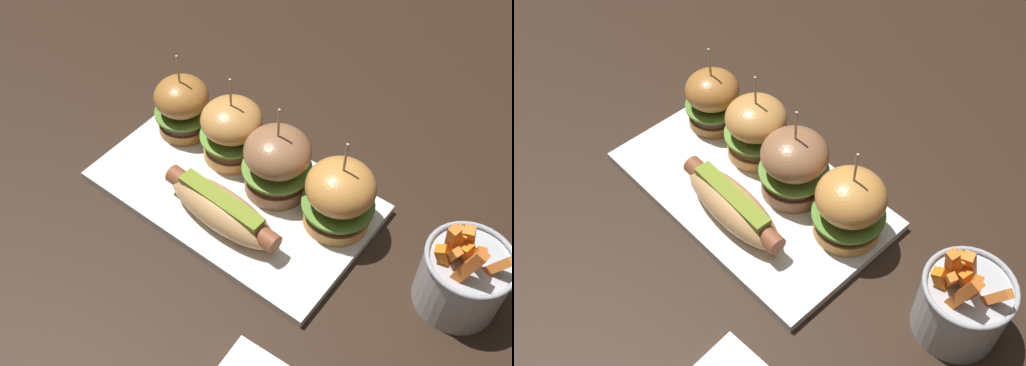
% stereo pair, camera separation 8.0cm
% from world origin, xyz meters
% --- Properties ---
extents(ground_plane, '(3.00, 3.00, 0.00)m').
position_xyz_m(ground_plane, '(0.00, 0.00, 0.00)').
color(ground_plane, black).
extents(platter_main, '(0.38, 0.22, 0.01)m').
position_xyz_m(platter_main, '(0.00, 0.00, 0.01)').
color(platter_main, white).
rests_on(platter_main, ground).
extents(hot_dog, '(0.18, 0.06, 0.05)m').
position_xyz_m(hot_dog, '(0.02, -0.05, 0.04)').
color(hot_dog, tan).
rests_on(hot_dog, platter_main).
extents(slider_far_left, '(0.08, 0.08, 0.13)m').
position_xyz_m(slider_far_left, '(-0.13, 0.05, 0.06)').
color(slider_far_left, '#B47233').
rests_on(slider_far_left, platter_main).
extents(slider_center_left, '(0.09, 0.09, 0.14)m').
position_xyz_m(slider_center_left, '(-0.04, 0.05, 0.06)').
color(slider_center_left, '#D18F48').
rests_on(slider_center_left, platter_main).
extents(slider_center_right, '(0.09, 0.09, 0.14)m').
position_xyz_m(slider_center_right, '(0.04, 0.04, 0.06)').
color(slider_center_right, '#9B6743').
rests_on(slider_center_right, platter_main).
extents(slider_far_right, '(0.09, 0.09, 0.14)m').
position_xyz_m(slider_far_right, '(0.14, 0.04, 0.06)').
color(slider_far_right, '#D78F43').
rests_on(slider_far_right, platter_main).
extents(fries_bucket, '(0.10, 0.10, 0.14)m').
position_xyz_m(fries_bucket, '(0.31, 0.04, 0.05)').
color(fries_bucket, '#B7BABF').
rests_on(fries_bucket, ground).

